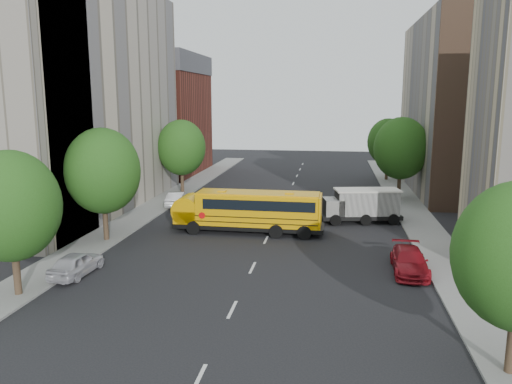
% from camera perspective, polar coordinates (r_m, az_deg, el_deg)
% --- Properties ---
extents(ground, '(120.00, 120.00, 0.00)m').
position_cam_1_polar(ground, '(37.27, 1.56, -4.64)').
color(ground, black).
rests_on(ground, ground).
extents(sidewalk_left, '(3.00, 80.00, 0.12)m').
position_cam_1_polar(sidewalk_left, '(44.78, -12.37, -2.20)').
color(sidewalk_left, slate).
rests_on(sidewalk_left, ground).
extents(sidewalk_right, '(3.00, 80.00, 0.12)m').
position_cam_1_polar(sidewalk_right, '(42.41, 18.08, -3.20)').
color(sidewalk_right, slate).
rests_on(sidewalk_right, ground).
extents(lane_markings, '(0.15, 64.00, 0.01)m').
position_cam_1_polar(lane_markings, '(46.93, 3.11, -1.45)').
color(lane_markings, silver).
rests_on(lane_markings, ground).
extents(building_left_cream, '(10.00, 26.00, 20.00)m').
position_cam_1_polar(building_left_cream, '(47.36, -19.89, 10.24)').
color(building_left_cream, '#BAAC95').
rests_on(building_left_cream, ground).
extents(building_left_redbrick, '(10.00, 15.00, 13.00)m').
position_cam_1_polar(building_left_redbrick, '(67.61, -10.75, 7.64)').
color(building_left_redbrick, maroon).
rests_on(building_left_redbrick, ground).
extents(building_left_near, '(10.00, 7.00, 17.00)m').
position_cam_1_polar(building_left_near, '(38.46, -27.25, 7.51)').
color(building_left_near, tan).
rests_on(building_left_near, ground).
extents(building_right_far, '(10.00, 22.00, 18.00)m').
position_cam_1_polar(building_right_far, '(57.30, 22.72, 9.01)').
color(building_right_far, tan).
rests_on(building_right_far, ground).
extents(building_right_sidewall, '(10.10, 0.30, 18.00)m').
position_cam_1_polar(building_right_sidewall, '(46.68, 25.92, 8.58)').
color(building_right_sidewall, brown).
rests_on(building_right_sidewall, ground).
extents(street_tree_0, '(4.80, 4.80, 7.41)m').
position_cam_1_polar(street_tree_0, '(27.14, -26.24, -1.46)').
color(street_tree_0, '#38281C').
rests_on(street_tree_0, ground).
extents(street_tree_1, '(5.12, 5.12, 7.90)m').
position_cam_1_polar(street_tree_1, '(35.59, -17.12, 2.31)').
color(street_tree_1, '#38281C').
rests_on(street_tree_1, ground).
extents(street_tree_2, '(4.99, 4.99, 7.71)m').
position_cam_1_polar(street_tree_2, '(52.27, -8.52, 5.04)').
color(street_tree_2, '#38281C').
rests_on(street_tree_2, ground).
extents(street_tree_4, '(5.25, 5.25, 8.10)m').
position_cam_1_polar(street_tree_4, '(50.32, 16.24, 4.81)').
color(street_tree_4, '#38281C').
rests_on(street_tree_4, ground).
extents(street_tree_5, '(4.86, 4.86, 7.51)m').
position_cam_1_polar(street_tree_5, '(62.23, 14.84, 5.57)').
color(street_tree_5, '#38281C').
rests_on(street_tree_5, ground).
extents(school_bus, '(11.17, 2.89, 3.14)m').
position_cam_1_polar(school_bus, '(36.85, -0.99, -2.00)').
color(school_bus, black).
rests_on(school_bus, ground).
extents(safari_truck, '(6.64, 3.46, 2.71)m').
position_cam_1_polar(safari_truck, '(40.80, 11.96, -1.45)').
color(safari_truck, black).
rests_on(safari_truck, ground).
extents(parked_car_0, '(1.84, 4.07, 1.36)m').
position_cam_1_polar(parked_car_0, '(30.07, -19.84, -7.70)').
color(parked_car_0, silver).
rests_on(parked_car_0, ground).
extents(parked_car_1, '(1.70, 4.19, 1.35)m').
position_cam_1_polar(parked_car_1, '(46.73, -8.94, -0.77)').
color(parked_car_1, silver).
rests_on(parked_car_1, ground).
extents(parked_car_3, '(2.01, 4.73, 1.36)m').
position_cam_1_polar(parked_car_3, '(30.03, 17.13, -7.56)').
color(parked_car_3, maroon).
rests_on(parked_car_3, ground).
extents(parked_car_4, '(1.88, 3.87, 1.27)m').
position_cam_1_polar(parked_car_4, '(47.46, 14.26, -0.85)').
color(parked_car_4, '#383760').
rests_on(parked_car_4, ground).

